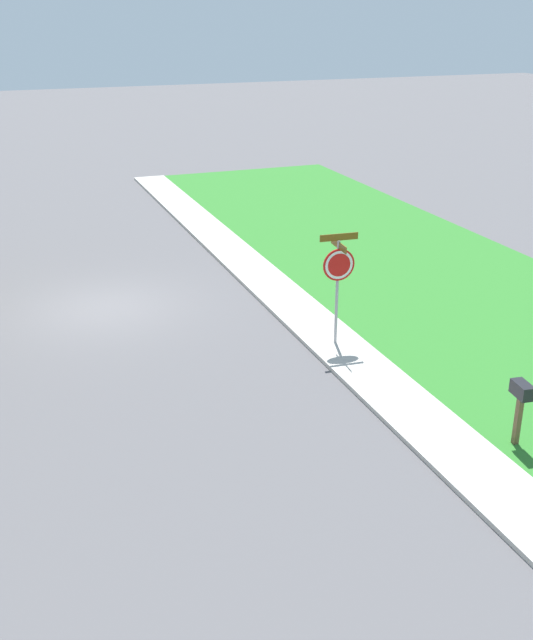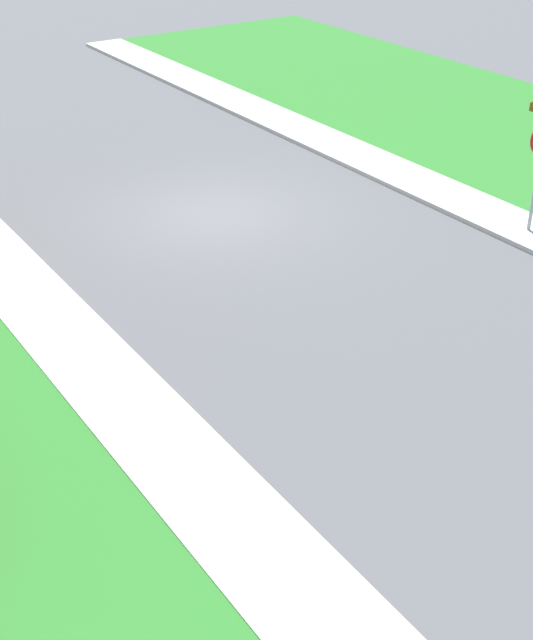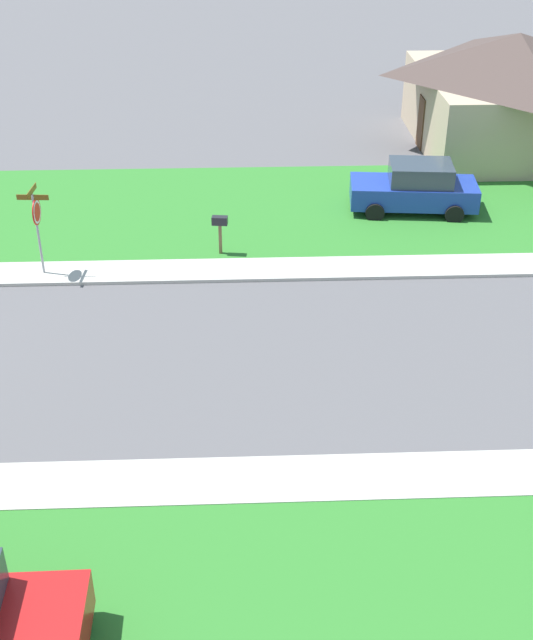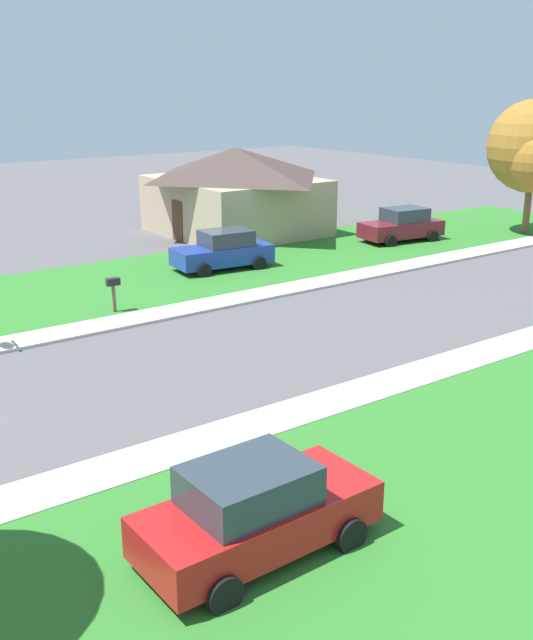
# 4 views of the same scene
# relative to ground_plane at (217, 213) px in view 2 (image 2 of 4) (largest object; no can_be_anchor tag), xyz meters

# --- Properties ---
(ground_plane) EXTENTS (120.00, 120.00, 0.00)m
(ground_plane) POSITION_rel_ground_plane_xyz_m (0.00, 0.00, 0.00)
(ground_plane) COLOR #565456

